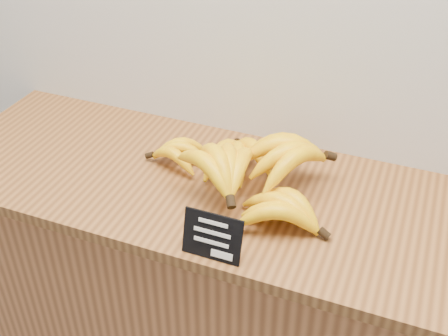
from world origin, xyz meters
TOP-DOWN VIEW (x-y plane):
  - counter at (-0.19, 2.75)m, footprint 1.49×0.50m
  - counter_top at (-0.19, 2.75)m, footprint 1.55×0.54m
  - chalkboard_sign at (-0.14, 2.52)m, footprint 0.13×0.03m
  - banana_pile at (-0.15, 2.75)m, footprint 0.52×0.41m

SIDE VIEW (x-z plane):
  - counter at x=-0.19m, z-range 0.00..0.90m
  - counter_top at x=-0.19m, z-range 0.90..0.93m
  - chalkboard_sign at x=-0.14m, z-range 0.93..1.03m
  - banana_pile at x=-0.15m, z-range 0.93..1.06m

